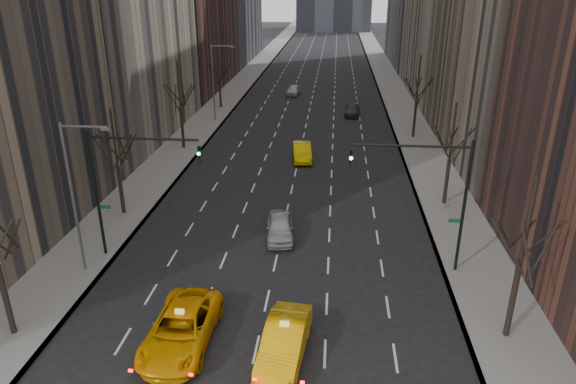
# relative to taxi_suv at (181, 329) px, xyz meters

# --- Properties ---
(sidewalk_left) EXTENTS (4.50, 320.00, 0.15)m
(sidewalk_left) POSITION_rel_taxi_suv_xyz_m (-8.67, 65.90, -0.79)
(sidewalk_left) COLOR slate
(sidewalk_left) RESTS_ON ground
(sidewalk_right) EXTENTS (4.50, 320.00, 0.15)m
(sidewalk_right) POSITION_rel_taxi_suv_xyz_m (15.83, 65.90, -0.79)
(sidewalk_right) COLOR slate
(sidewalk_right) RESTS_ON ground
(tree_lw_b) EXTENTS (3.36, 3.50, 7.82)m
(tree_lw_b) POSITION_rel_taxi_suv_xyz_m (-8.42, 13.90, 2.86)
(tree_lw_b) COLOR black
(tree_lw_b) RESTS_ON ground
(tree_lw_c) EXTENTS (3.36, 3.50, 8.74)m
(tree_lw_c) POSITION_rel_taxi_suv_xyz_m (-8.42, 29.90, 3.17)
(tree_lw_c) COLOR black
(tree_lw_c) RESTS_ON ground
(tree_lw_d) EXTENTS (3.36, 3.50, 7.36)m
(tree_lw_d) POSITION_rel_taxi_suv_xyz_m (-8.42, 47.90, 2.70)
(tree_lw_d) COLOR black
(tree_lw_d) RESTS_ON ground
(tree_rw_a) EXTENTS (3.36, 3.50, 8.28)m
(tree_rw_a) POSITION_rel_taxi_suv_xyz_m (15.58, 1.90, 3.01)
(tree_rw_a) COLOR black
(tree_rw_a) RESTS_ON ground
(tree_rw_b) EXTENTS (3.36, 3.50, 7.82)m
(tree_rw_b) POSITION_rel_taxi_suv_xyz_m (15.58, 17.90, 2.86)
(tree_rw_b) COLOR black
(tree_rw_b) RESTS_ON ground
(tree_rw_c) EXTENTS (3.36, 3.50, 8.74)m
(tree_rw_c) POSITION_rel_taxi_suv_xyz_m (15.58, 35.90, 3.17)
(tree_rw_c) COLOR black
(tree_rw_c) RESTS_ON ground
(traffic_mast_left) EXTENTS (6.69, 0.39, 8.00)m
(traffic_mast_left) POSITION_rel_taxi_suv_xyz_m (-5.53, 7.90, 4.62)
(traffic_mast_left) COLOR black
(traffic_mast_left) RESTS_ON ground
(traffic_mast_right) EXTENTS (6.69, 0.39, 8.00)m
(traffic_mast_right) POSITION_rel_taxi_suv_xyz_m (12.69, 7.90, 4.62)
(traffic_mast_right) COLOR black
(traffic_mast_right) RESTS_ON ground
(streetlight_near) EXTENTS (2.83, 0.22, 9.00)m
(streetlight_near) POSITION_rel_taxi_suv_xyz_m (-7.26, 5.90, 4.76)
(streetlight_near) COLOR slate
(streetlight_near) RESTS_ON ground
(streetlight_far) EXTENTS (2.83, 0.22, 9.00)m
(streetlight_far) POSITION_rel_taxi_suv_xyz_m (-7.26, 40.90, 4.76)
(streetlight_far) COLOR slate
(streetlight_far) RESTS_ON ground
(taxi_suv) EXTENTS (2.99, 6.27, 1.73)m
(taxi_suv) POSITION_rel_taxi_suv_xyz_m (0.00, 0.00, 0.00)
(taxi_suv) COLOR #F5A405
(taxi_suv) RESTS_ON ground
(taxi_sedan) EXTENTS (2.34, 5.35, 1.71)m
(taxi_sedan) POSITION_rel_taxi_suv_xyz_m (4.97, -0.45, -0.01)
(taxi_sedan) COLOR #FFAF05
(taxi_sedan) RESTS_ON ground
(silver_sedan_ahead) EXTENTS (2.30, 4.60, 1.51)m
(silver_sedan_ahead) POSITION_rel_taxi_suv_xyz_m (3.51, 11.30, -0.11)
(silver_sedan_ahead) COLOR #A0A3A8
(silver_sedan_ahead) RESTS_ON ground
(far_taxi) EXTENTS (2.21, 4.96, 1.58)m
(far_taxi) POSITION_rel_taxi_suv_xyz_m (3.92, 27.59, -0.07)
(far_taxi) COLOR yellow
(far_taxi) RESTS_ON ground
(far_suv_grey) EXTENTS (2.13, 4.81, 1.37)m
(far_suv_grey) POSITION_rel_taxi_suv_xyz_m (9.15, 45.59, -0.18)
(far_suv_grey) COLOR #2C2C31
(far_suv_grey) RESTS_ON ground
(far_car_white) EXTENTS (2.24, 4.46, 1.46)m
(far_car_white) POSITION_rel_taxi_suv_xyz_m (0.70, 57.11, -0.13)
(far_car_white) COLOR #BDBDBD
(far_car_white) RESTS_ON ground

